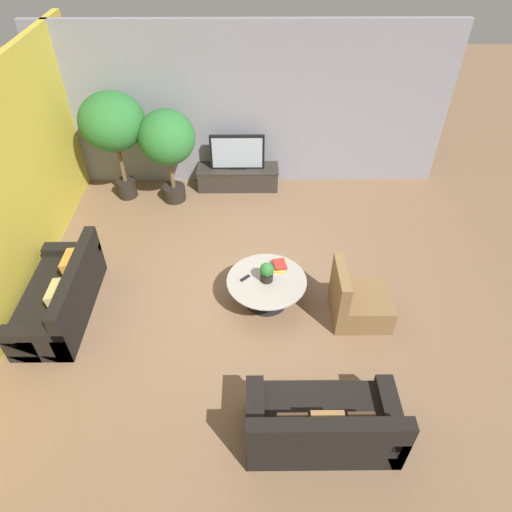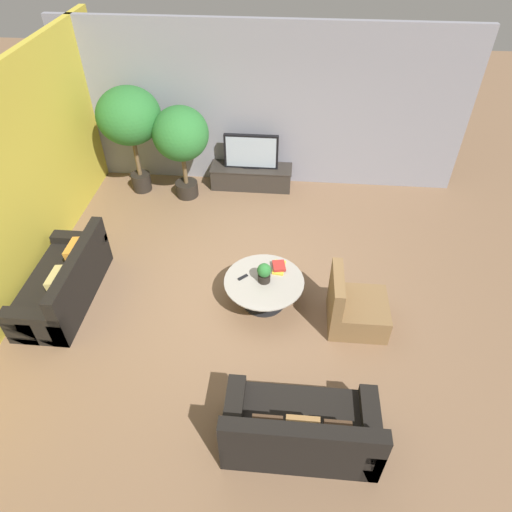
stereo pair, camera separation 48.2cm
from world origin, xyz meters
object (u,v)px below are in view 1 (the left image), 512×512
(potted_plant_tabletop, at_px, (267,272))
(potted_palm_corner, at_px, (167,140))
(couch_by_wall, at_px, (61,297))
(media_console, at_px, (238,177))
(couch_near_entry, at_px, (322,425))
(armchair_wicker, at_px, (357,302))
(coffee_table, at_px, (267,286))
(potted_palm_tall, at_px, (113,124))
(television, at_px, (237,152))

(potted_plant_tabletop, bearing_deg, potted_palm_corner, 122.12)
(couch_by_wall, bearing_deg, potted_plant_tabletop, 93.20)
(media_console, distance_m, couch_near_entry, 5.33)
(armchair_wicker, height_order, potted_palm_corner, potted_palm_corner)
(coffee_table, height_order, couch_near_entry, couch_near_entry)
(armchair_wicker, relative_size, potted_palm_tall, 0.42)
(potted_plant_tabletop, bearing_deg, television, 98.74)
(media_console, height_order, couch_near_entry, couch_near_entry)
(media_console, xyz_separation_m, television, (0.00, -0.00, 0.54))
(media_console, xyz_separation_m, couch_near_entry, (1.03, -5.23, 0.06))
(coffee_table, xyz_separation_m, potted_palm_corner, (-1.69, 2.69, 0.92))
(media_console, distance_m, coffee_table, 3.15)
(couch_by_wall, distance_m, couch_near_entry, 3.98)
(coffee_table, bearing_deg, potted_palm_corner, 122.12)
(couch_by_wall, bearing_deg, armchair_wicker, 88.37)
(television, bearing_deg, potted_palm_corner, -160.73)
(potted_palm_corner, height_order, potted_plant_tabletop, potted_palm_corner)
(media_console, distance_m, armchair_wicker, 3.81)
(media_console, bearing_deg, couch_by_wall, -126.57)
(couch_near_entry, bearing_deg, armchair_wicker, -111.20)
(media_console, distance_m, potted_palm_corner, 1.63)
(coffee_table, distance_m, armchair_wicker, 1.30)
(armchair_wicker, distance_m, potted_palm_corner, 4.30)
(media_console, relative_size, potted_plant_tabletop, 5.20)
(potted_palm_tall, bearing_deg, potted_palm_corner, -7.56)
(television, bearing_deg, armchair_wicker, -62.73)
(armchair_wicker, bearing_deg, potted_palm_corner, 44.89)
(couch_near_entry, xyz_separation_m, potted_palm_corner, (-2.24, 4.81, 0.94))
(media_console, bearing_deg, television, -90.00)
(coffee_table, distance_m, couch_by_wall, 2.91)
(couch_near_entry, height_order, armchair_wicker, armchair_wicker)
(potted_palm_corner, bearing_deg, television, 19.27)
(potted_palm_tall, relative_size, potted_palm_corner, 1.15)
(coffee_table, bearing_deg, television, 98.75)
(television, relative_size, potted_palm_corner, 0.58)
(television, bearing_deg, media_console, 90.00)
(television, height_order, couch_by_wall, television)
(television, xyz_separation_m, armchair_wicker, (1.75, -3.39, -0.49))
(potted_palm_corner, xyz_separation_m, potted_plant_tabletop, (1.69, -2.69, -0.64))
(potted_palm_corner, bearing_deg, potted_plant_tabletop, -57.88)
(coffee_table, relative_size, potted_palm_corner, 0.65)
(potted_palm_tall, bearing_deg, couch_by_wall, -95.68)
(potted_palm_tall, height_order, potted_plant_tabletop, potted_palm_tall)
(potted_palm_corner, bearing_deg, potted_palm_tall, 172.44)
(potted_palm_corner, bearing_deg, couch_near_entry, -65.01)
(couch_by_wall, height_order, armchair_wicker, armchair_wicker)
(couch_by_wall, relative_size, potted_palm_tall, 0.90)
(potted_plant_tabletop, bearing_deg, potted_palm_tall, 132.90)
(couch_near_entry, distance_m, potted_palm_tall, 5.98)
(couch_by_wall, height_order, potted_palm_tall, potted_palm_tall)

